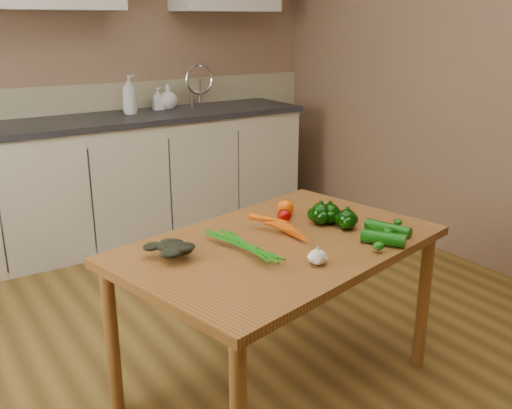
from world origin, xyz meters
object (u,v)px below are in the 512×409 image
object	(u,v)px
soap_bottle_c	(168,97)
pepper_b	(330,214)
leafy_greens	(171,246)
garlic_bulb	(318,257)
carrot_bunch	(269,233)
zucchini_b	(383,238)
table	(279,259)
soap_bottle_b	(158,99)
tomato_b	(286,207)
tomato_c	(320,208)
soap_bottle_a	(130,95)
pepper_a	(321,214)
tomato_a	(284,216)
pepper_c	(347,219)
zucchini_a	(388,228)

from	to	relation	value
soap_bottle_c	pepper_b	size ratio (longest dim) A/B	2.02
leafy_greens	garlic_bulb	bearing A→B (deg)	-40.01
carrot_bunch	zucchini_b	xyz separation A→B (m)	(0.35, -0.29, -0.00)
leafy_greens	table	bearing A→B (deg)	-11.64
pepper_b	soap_bottle_b	bearing A→B (deg)	85.58
garlic_bulb	tomato_b	size ratio (longest dim) A/B	0.85
table	tomato_c	xyz separation A→B (m)	(0.36, 0.18, 0.10)
tomato_c	zucchini_b	world-z (taller)	same
leafy_greens	soap_bottle_b	bearing A→B (deg)	66.98
soap_bottle_b	garlic_bulb	distance (m)	2.56
garlic_bulb	tomato_c	size ratio (longest dim) A/B	1.10
soap_bottle_a	zucchini_b	xyz separation A→B (m)	(0.09, -2.41, -0.32)
pepper_a	zucchini_b	distance (m)	0.33
zucchini_b	pepper_a	bearing A→B (deg)	99.22
tomato_a	tomato_c	distance (m)	0.20
soap_bottle_c	tomato_a	world-z (taller)	soap_bottle_c
tomato_a	tomato_b	xyz separation A→B (m)	(0.06, 0.07, 0.01)
soap_bottle_b	pepper_a	bearing A→B (deg)	-177.69
soap_bottle_b	tomato_c	bearing A→B (deg)	-175.57
soap_bottle_b	tomato_a	world-z (taller)	soap_bottle_b
zucchini_b	table	bearing A→B (deg)	141.48
pepper_c	zucchini_a	size ratio (longest dim) A/B	0.44
garlic_bulb	pepper_c	bearing A→B (deg)	33.10
soap_bottle_a	zucchini_a	xyz separation A→B (m)	(0.20, -2.33, -0.33)
pepper_a	zucchini_b	xyz separation A→B (m)	(0.05, -0.33, -0.02)
tomato_b	carrot_bunch	bearing A→B (deg)	-137.95
carrot_bunch	garlic_bulb	xyz separation A→B (m)	(0.01, -0.30, -0.00)
table	soap_bottle_a	bearing A→B (deg)	71.14
soap_bottle_a	garlic_bulb	world-z (taller)	soap_bottle_a
garlic_bulb	zucchini_a	distance (m)	0.45
pepper_b	zucchini_b	world-z (taller)	pepper_b
tomato_c	carrot_bunch	bearing A→B (deg)	-159.12
garlic_bulb	pepper_c	distance (m)	0.41
leafy_greens	zucchini_b	bearing A→B (deg)	-24.57
soap_bottle_b	zucchini_a	xyz separation A→B (m)	(-0.05, -2.41, -0.27)
soap_bottle_b	tomato_b	bearing A→B (deg)	-179.80
pepper_c	tomato_c	distance (m)	0.22
tomato_a	pepper_c	bearing A→B (deg)	-51.58
garlic_bulb	pepper_a	world-z (taller)	pepper_a
zucchini_a	pepper_b	bearing A→B (deg)	117.17
table	tomato_b	xyz separation A→B (m)	(0.21, 0.25, 0.11)
soap_bottle_b	garlic_bulb	xyz separation A→B (m)	(-0.49, -2.49, -0.27)
leafy_greens	tomato_c	size ratio (longest dim) A/B	2.96
soap_bottle_c	garlic_bulb	world-z (taller)	soap_bottle_c
tomato_b	zucchini_a	world-z (taller)	tomato_b
leafy_greens	pepper_b	bearing A→B (deg)	-2.70
pepper_c	tomato_a	xyz separation A→B (m)	(-0.17, 0.22, -0.01)
pepper_c	tomato_b	xyz separation A→B (m)	(-0.11, 0.29, -0.01)
garlic_bulb	tomato_b	distance (m)	0.56
carrot_bunch	leafy_greens	bearing A→B (deg)	159.58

